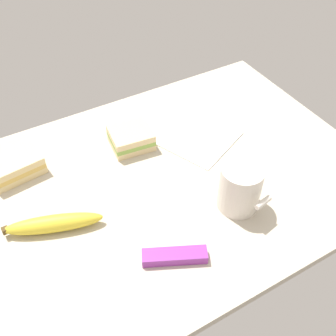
{
  "coord_description": "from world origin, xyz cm",
  "views": [
    {
      "loc": [
        -30.25,
        -53.1,
        66.77
      ],
      "look_at": [
        0.0,
        0.0,
        5.0
      ],
      "focal_mm": 42.74,
      "sensor_mm": 36.0,
      "label": 1
    }
  ],
  "objects_px": {
    "sandwich_main": "(13,163)",
    "snack_bar": "(175,256)",
    "coffee_mug_black": "(240,187)",
    "banana": "(53,224)",
    "paper_napkin": "(198,137)",
    "sandwich_side": "(131,138)"
  },
  "relations": [
    {
      "from": "paper_napkin",
      "to": "banana",
      "type": "bearing_deg",
      "value": -166.96
    },
    {
      "from": "snack_bar",
      "to": "paper_napkin",
      "type": "xyz_separation_m",
      "value": [
        0.22,
        0.27,
        -0.01
      ]
    },
    {
      "from": "sandwich_side",
      "to": "banana",
      "type": "height_order",
      "value": "sandwich_side"
    },
    {
      "from": "coffee_mug_black",
      "to": "sandwich_side",
      "type": "distance_m",
      "value": 0.3
    },
    {
      "from": "coffee_mug_black",
      "to": "sandwich_side",
      "type": "bearing_deg",
      "value": 111.79
    },
    {
      "from": "sandwich_main",
      "to": "banana",
      "type": "xyz_separation_m",
      "value": [
        0.03,
        -0.2,
        -0.0
      ]
    },
    {
      "from": "coffee_mug_black",
      "to": "sandwich_main",
      "type": "relative_size",
      "value": 0.86
    },
    {
      "from": "sandwich_main",
      "to": "paper_napkin",
      "type": "distance_m",
      "value": 0.44
    },
    {
      "from": "coffee_mug_black",
      "to": "sandwich_main",
      "type": "distance_m",
      "value": 0.5
    },
    {
      "from": "sandwich_side",
      "to": "paper_napkin",
      "type": "distance_m",
      "value": 0.17
    },
    {
      "from": "coffee_mug_black",
      "to": "sandwich_side",
      "type": "xyz_separation_m",
      "value": [
        -0.11,
        0.28,
        -0.03
      ]
    },
    {
      "from": "sandwich_main",
      "to": "snack_bar",
      "type": "distance_m",
      "value": 0.43
    },
    {
      "from": "snack_bar",
      "to": "paper_napkin",
      "type": "relative_size",
      "value": 0.74
    },
    {
      "from": "coffee_mug_black",
      "to": "sandwich_main",
      "type": "bearing_deg",
      "value": 138.79
    },
    {
      "from": "banana",
      "to": "snack_bar",
      "type": "relative_size",
      "value": 1.6
    },
    {
      "from": "banana",
      "to": "paper_napkin",
      "type": "distance_m",
      "value": 0.41
    },
    {
      "from": "sandwich_main",
      "to": "snack_bar",
      "type": "xyz_separation_m",
      "value": [
        0.2,
        -0.38,
        -0.01
      ]
    },
    {
      "from": "coffee_mug_black",
      "to": "banana",
      "type": "bearing_deg",
      "value": 160.19
    },
    {
      "from": "coffee_mug_black",
      "to": "banana",
      "type": "xyz_separation_m",
      "value": [
        -0.35,
        0.13,
        -0.04
      ]
    },
    {
      "from": "coffee_mug_black",
      "to": "sandwich_side",
      "type": "relative_size",
      "value": 1.05
    },
    {
      "from": "banana",
      "to": "sandwich_main",
      "type": "bearing_deg",
      "value": 97.14
    },
    {
      "from": "sandwich_side",
      "to": "banana",
      "type": "bearing_deg",
      "value": -148.27
    }
  ]
}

